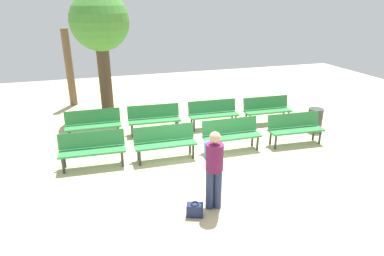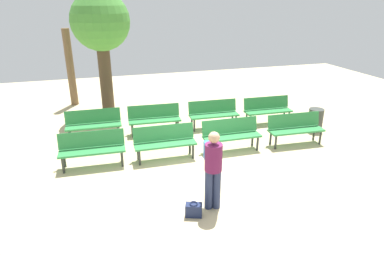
{
  "view_description": "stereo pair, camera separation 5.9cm",
  "coord_description": "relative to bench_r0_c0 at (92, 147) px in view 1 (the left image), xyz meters",
  "views": [
    {
      "loc": [
        -2.54,
        -6.18,
        3.96
      ],
      "look_at": [
        0.0,
        2.13,
        0.55
      ],
      "focal_mm": 31.12,
      "sensor_mm": 36.0,
      "label": 1
    },
    {
      "loc": [
        -2.49,
        -6.2,
        3.96
      ],
      "look_at": [
        0.0,
        2.13,
        0.55
      ],
      "focal_mm": 31.12,
      "sensor_mm": 36.0,
      "label": 2
    }
  ],
  "objects": [
    {
      "name": "bench_r1_c1",
      "position": [
        1.89,
        1.74,
        0.0
      ],
      "size": [
        1.63,
        0.57,
        0.87
      ],
      "rotation": [
        0.0,
        0.0,
        -0.06
      ],
      "color": "#2D8442",
      "rests_on": "ground_plane"
    },
    {
      "name": "trash_bin",
      "position": [
        6.83,
        0.47,
        -0.15
      ],
      "size": [
        0.46,
        0.46,
        0.71
      ],
      "primitive_type": "cylinder",
      "color": "#383D38",
      "rests_on": "ground_plane"
    },
    {
      "name": "tree_1",
      "position": [
        -0.61,
        5.59,
        0.96
      ],
      "size": [
        0.28,
        0.28,
        2.92
      ],
      "color": "brown",
      "rests_on": "ground_plane"
    },
    {
      "name": "bench_r1_c0",
      "position": [
        0.07,
        1.79,
        0.0
      ],
      "size": [
        1.61,
        0.52,
        0.87
      ],
      "rotation": [
        0.0,
        0.0,
        -0.02
      ],
      "color": "#2D8442",
      "rests_on": "ground_plane"
    },
    {
      "name": "handbag",
      "position": [
        1.81,
        -2.73,
        -0.37
      ],
      "size": [
        0.36,
        0.28,
        0.29
      ],
      "color": "#192347",
      "rests_on": "ground_plane"
    },
    {
      "name": "bench_r0_c2",
      "position": [
        3.68,
        -0.13,
        0.0
      ],
      "size": [
        1.61,
        0.5,
        0.87
      ],
      "rotation": [
        0.0,
        0.0,
        -0.01
      ],
      "color": "#2D8442",
      "rests_on": "ground_plane"
    },
    {
      "name": "bench_r0_c1",
      "position": [
        1.82,
        -0.1,
        0.0
      ],
      "size": [
        1.61,
        0.52,
        0.87
      ],
      "rotation": [
        0.0,
        0.0,
        -0.02
      ],
      "color": "#2D8442",
      "rests_on": "ground_plane"
    },
    {
      "name": "tree_0",
      "position": [
        0.62,
        3.96,
        2.62
      ],
      "size": [
        1.96,
        1.96,
        4.23
      ],
      "color": "#4C3A28",
      "rests_on": "ground_plane"
    },
    {
      "name": "bench_r1_c3",
      "position": [
        5.69,
        1.53,
        0.0
      ],
      "size": [
        1.62,
        0.54,
        0.87
      ],
      "rotation": [
        0.0,
        0.0,
        -0.04
      ],
      "color": "#2D8442",
      "rests_on": "ground_plane"
    },
    {
      "name": "bench_r0_c0",
      "position": [
        0.0,
        0.0,
        0.0
      ],
      "size": [
        1.62,
        0.55,
        0.87
      ],
      "rotation": [
        0.0,
        0.0,
        -0.04
      ],
      "color": "#2D8442",
      "rests_on": "ground_plane"
    },
    {
      "name": "visitor_with_backpack",
      "position": [
        2.26,
        -2.54,
        0.43
      ],
      "size": [
        0.39,
        0.56,
        1.65
      ],
      "rotation": [
        0.0,
        0.0,
        2.98
      ],
      "color": "navy",
      "rests_on": "ground_plane"
    },
    {
      "name": "ground_plane",
      "position": [
        2.72,
        -1.71,
        -0.5
      ],
      "size": [
        24.0,
        24.0,
        0.0
      ],
      "primitive_type": "plane",
      "color": "#CCB789"
    },
    {
      "name": "bench_r1_c2",
      "position": [
        3.82,
        1.67,
        0.0
      ],
      "size": [
        1.62,
        0.55,
        0.87
      ],
      "rotation": [
        0.0,
        0.0,
        -0.04
      ],
      "color": "#2D8442",
      "rests_on": "ground_plane"
    },
    {
      "name": "bench_r0_c3",
      "position": [
        5.61,
        -0.24,
        0.0
      ],
      "size": [
        1.62,
        0.57,
        0.87
      ],
      "rotation": [
        0.0,
        0.0,
        -0.05
      ],
      "color": "#2D8442",
      "rests_on": "ground_plane"
    }
  ]
}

